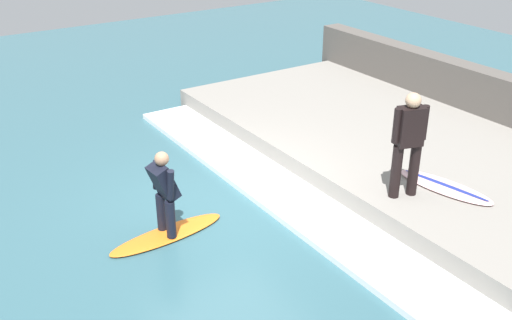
{
  "coord_description": "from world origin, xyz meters",
  "views": [
    {
      "loc": [
        -4.28,
        -7.38,
        4.93
      ],
      "look_at": [
        0.56,
        0.0,
        0.7
      ],
      "focal_mm": 42.0,
      "sensor_mm": 36.0,
      "label": 1
    }
  ],
  "objects_px": {
    "surfboard_riding": "(167,234)",
    "surfer_riding": "(164,189)",
    "surfer_waiting_near": "(409,139)",
    "surfboard_waiting_near": "(445,187)"
  },
  "relations": [
    {
      "from": "surfer_waiting_near",
      "to": "surfboard_waiting_near",
      "type": "bearing_deg",
      "value": -16.97
    },
    {
      "from": "surfboard_riding",
      "to": "surfer_waiting_near",
      "type": "distance_m",
      "value": 3.88
    },
    {
      "from": "surfboard_riding",
      "to": "surfboard_waiting_near",
      "type": "xyz_separation_m",
      "value": [
        4.04,
        -1.76,
        0.41
      ]
    },
    {
      "from": "surfboard_riding",
      "to": "surfer_waiting_near",
      "type": "relative_size",
      "value": 1.14
    },
    {
      "from": "surfboard_riding",
      "to": "surfer_riding",
      "type": "height_order",
      "value": "surfer_riding"
    },
    {
      "from": "surfboard_riding",
      "to": "surfer_riding",
      "type": "distance_m",
      "value": 0.77
    },
    {
      "from": "surfer_riding",
      "to": "surfboard_waiting_near",
      "type": "xyz_separation_m",
      "value": [
        4.04,
        -1.76,
        -0.36
      ]
    },
    {
      "from": "surfer_waiting_near",
      "to": "surfer_riding",
      "type": "bearing_deg",
      "value": 155.17
    },
    {
      "from": "surfboard_riding",
      "to": "surfer_waiting_near",
      "type": "bearing_deg",
      "value": -24.83
    },
    {
      "from": "surfer_riding",
      "to": "surfboard_riding",
      "type": "bearing_deg",
      "value": 0.0
    }
  ]
}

